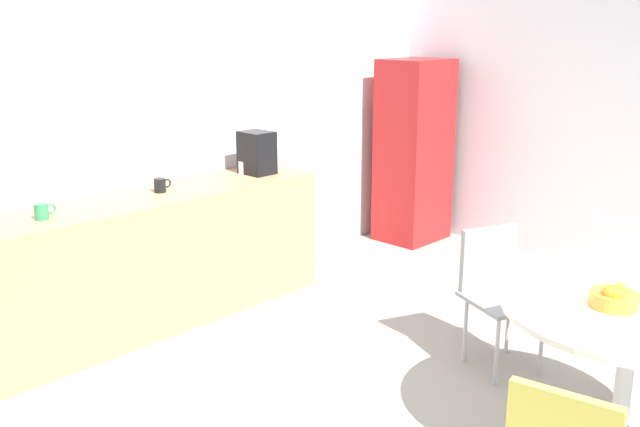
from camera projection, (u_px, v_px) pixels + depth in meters
name	position (u px, v px, depth m)	size (l,w,h in m)	color
wall_back	(146.00, 126.00, 4.96)	(6.00, 0.10, 2.60)	silver
counter_block	(150.00, 260.00, 4.77)	(2.58, 0.60, 0.90)	tan
locker_cabinet	(414.00, 151.00, 6.55)	(0.60, 0.50, 1.68)	#B21E1E
round_table	(630.00, 332.00, 3.27)	(1.19, 1.19, 0.75)	silver
chair_gray	(496.00, 281.00, 4.20)	(0.55, 0.55, 0.83)	silver
fruit_bowl	(614.00, 298.00, 3.22)	(0.22, 0.22, 0.11)	gold
mug_white	(160.00, 185.00, 4.74)	(0.13, 0.08, 0.09)	black
mug_green	(42.00, 211.00, 4.09)	(0.13, 0.08, 0.09)	#338C59
mug_red	(244.00, 167.00, 5.32)	(0.13, 0.08, 0.09)	white
coffee_maker	(257.00, 153.00, 5.29)	(0.20, 0.24, 0.32)	black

